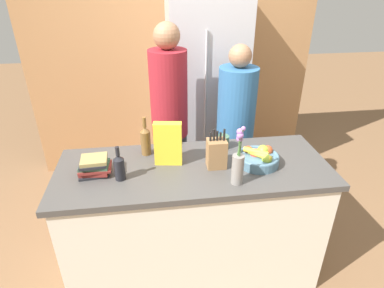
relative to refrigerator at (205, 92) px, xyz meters
name	(u,v)px	position (x,y,z in m)	size (l,w,h in m)	color
ground_plane	(193,266)	(-0.30, -1.29, -1.00)	(14.00, 14.00, 0.00)	brown
kitchen_island	(194,221)	(-0.30, -1.29, -0.52)	(1.80, 0.69, 0.94)	silver
back_wall_wood	(172,54)	(-0.30, 0.36, 0.30)	(3.00, 0.12, 2.60)	#AD7A4C
refrigerator	(205,92)	(0.00, 0.00, 0.00)	(0.73, 0.63, 1.99)	#B7B7BC
fruit_bowl	(258,157)	(0.13, -1.31, -0.01)	(0.27, 0.27, 0.11)	slate
knife_block	(217,153)	(-0.16, -1.31, 0.04)	(0.12, 0.10, 0.27)	olive
flower_vase	(238,163)	(-0.07, -1.51, 0.08)	(0.07, 0.07, 0.38)	gray
cereal_box	(168,144)	(-0.46, -1.23, 0.09)	(0.19, 0.09, 0.29)	yellow
coffee_mug	(222,142)	(-0.06, -1.07, -0.01)	(0.13, 0.09, 0.09)	#42664C
book_stack	(94,166)	(-0.93, -1.30, 0.00)	(0.21, 0.16, 0.12)	#232328
bottle_oil	(146,140)	(-0.61, -1.08, 0.05)	(0.07, 0.07, 0.28)	brown
bottle_vinegar	(119,167)	(-0.77, -1.38, 0.03)	(0.07, 0.07, 0.22)	black
person_at_sink	(170,116)	(-0.41, -0.59, 0.00)	(0.30, 0.30, 1.75)	#383842
person_in_blue	(235,125)	(0.16, -0.61, -0.11)	(0.32, 0.32, 1.58)	#383842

